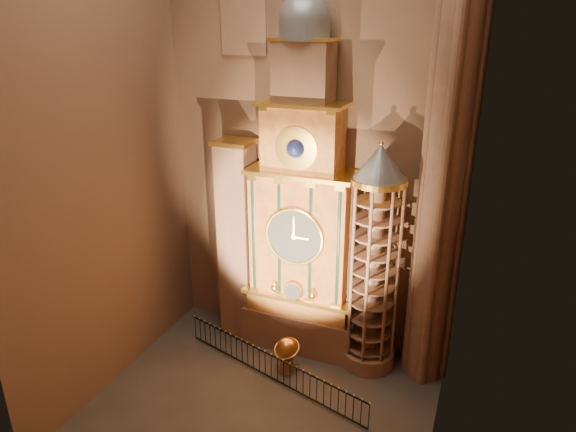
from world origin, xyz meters
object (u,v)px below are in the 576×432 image
at_px(astronomical_clock, 302,221).
at_px(stair_turret, 373,264).
at_px(iron_railing, 271,367).
at_px(portrait_tower, 238,240).
at_px(celestial_globe, 287,352).

distance_m(astronomical_clock, stair_turret, 3.78).
height_order(astronomical_clock, iron_railing, astronomical_clock).
height_order(portrait_tower, iron_railing, portrait_tower).
xyz_separation_m(portrait_tower, celestial_globe, (3.57, -2.33, -4.10)).
bearing_deg(portrait_tower, stair_turret, -2.33).
relative_size(portrait_tower, iron_railing, 1.05).
bearing_deg(iron_railing, portrait_tower, 134.77).
distance_m(portrait_tower, celestial_globe, 5.91).
height_order(astronomical_clock, stair_turret, astronomical_clock).
distance_m(celestial_globe, iron_railing, 1.00).
distance_m(astronomical_clock, celestial_globe, 6.08).
height_order(stair_turret, celestial_globe, stair_turret).
xyz_separation_m(astronomical_clock, iron_railing, (-0.26, -3.15, -5.98)).
height_order(astronomical_clock, celestial_globe, astronomical_clock).
distance_m(portrait_tower, iron_railing, 6.30).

